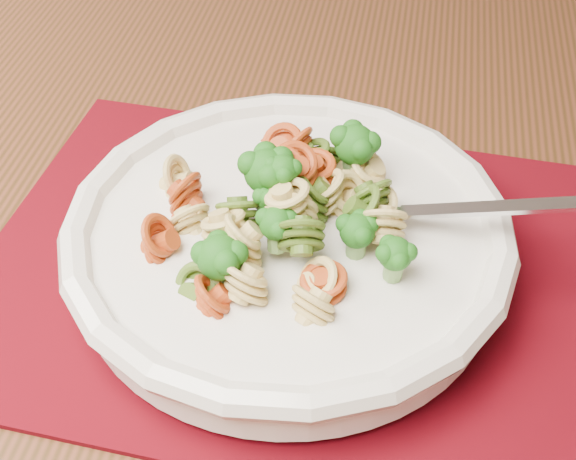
{
  "coord_description": "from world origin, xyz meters",
  "views": [
    {
      "loc": [
        0.59,
        -0.33,
        1.13
      ],
      "look_at": [
        0.62,
        0.04,
        0.79
      ],
      "focal_mm": 50.0,
      "sensor_mm": 36.0,
      "label": 1
    }
  ],
  "objects": [
    {
      "name": "placemat",
      "position": [
        0.61,
        0.04,
        0.75
      ],
      "size": [
        0.48,
        0.42,
        0.0
      ],
      "primitive_type": "cube",
      "rotation": [
        0.0,
        0.0,
        -0.31
      ],
      "color": "#520309",
      "rests_on": "dining_table"
    },
    {
      "name": "pasta_bowl",
      "position": [
        0.62,
        0.04,
        0.78
      ],
      "size": [
        0.28,
        0.28,
        0.05
      ],
      "color": "silver",
      "rests_on": "placemat"
    },
    {
      "name": "pasta_broccoli_heap",
      "position": [
        0.62,
        0.04,
        0.8
      ],
      "size": [
        0.24,
        0.24,
        0.06
      ],
      "primitive_type": null,
      "color": "tan",
      "rests_on": "pasta_bowl"
    },
    {
      "name": "dining_table",
      "position": [
        0.67,
        0.13,
        0.64
      ],
      "size": [
        1.53,
        1.19,
        0.75
      ],
      "rotation": [
        0.0,
        0.0,
        -0.25
      ],
      "color": "#582A18",
      "rests_on": "ground"
    },
    {
      "name": "fork",
      "position": [
        0.66,
        0.04,
        0.79
      ],
      "size": [
        0.18,
        0.1,
        0.08
      ],
      "primitive_type": null,
      "rotation": [
        0.0,
        -0.35,
        -0.42
      ],
      "color": "silver",
      "rests_on": "pasta_bowl"
    }
  ]
}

